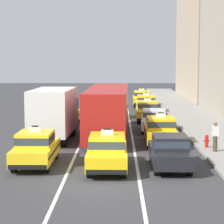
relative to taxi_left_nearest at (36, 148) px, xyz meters
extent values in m
plane|color=#353538|center=(3.28, -3.46, -0.88)|extent=(160.00, 160.00, 0.00)
cube|color=silver|center=(1.68, 16.54, -0.87)|extent=(0.14, 80.00, 0.01)
cube|color=silver|center=(4.88, 16.54, -0.87)|extent=(0.14, 80.00, 0.01)
cube|color=gray|center=(10.48, 11.54, -0.80)|extent=(4.00, 90.00, 0.15)
cube|color=tan|center=(15.48, 39.18, 10.17)|extent=(6.00, 20.16, 22.11)
cylinder|color=black|center=(-0.74, 1.58, -0.56)|extent=(0.24, 0.64, 0.64)
cylinder|color=black|center=(0.74, 1.58, -0.56)|extent=(0.24, 0.64, 0.64)
cylinder|color=black|center=(-0.74, -1.48, -0.56)|extent=(0.24, 0.64, 0.64)
cylinder|color=black|center=(0.74, -1.48, -0.56)|extent=(0.24, 0.64, 0.64)
cube|color=yellow|center=(0.00, 0.05, -0.21)|extent=(1.80, 4.50, 0.70)
cube|color=black|center=(0.00, 0.05, -0.16)|extent=(1.82, 4.14, 0.10)
cube|color=yellow|center=(0.00, -0.10, 0.46)|extent=(1.60, 2.10, 0.64)
cube|color=#2D3842|center=(0.00, -0.10, 0.46)|extent=(1.62, 2.12, 0.35)
cube|color=white|center=(0.00, -0.10, 0.90)|extent=(0.56, 0.12, 0.24)
cube|color=black|center=(0.00, -0.10, 1.05)|extent=(0.32, 0.11, 0.06)
cube|color=black|center=(0.00, 2.26, -0.46)|extent=(1.71, 0.14, 0.20)
cube|color=black|center=(0.00, -2.16, -0.46)|extent=(1.71, 0.14, 0.20)
cylinder|color=black|center=(-0.92, 8.93, -0.56)|extent=(0.27, 0.65, 0.64)
cylinder|color=black|center=(0.98, 8.85, -0.56)|extent=(0.27, 0.65, 0.64)
cylinder|color=black|center=(-1.08, 5.03, -0.56)|extent=(0.27, 0.65, 0.64)
cylinder|color=black|center=(0.82, 4.96, -0.56)|extent=(0.27, 0.65, 0.64)
cube|color=#194C8C|center=(0.07, 9.87, 0.49)|extent=(2.19, 2.28, 2.10)
cube|color=#2D3842|center=(0.11, 10.94, 0.79)|extent=(1.93, 0.14, 0.76)
cube|color=silver|center=(-0.06, 6.61, 1.04)|extent=(2.50, 5.29, 2.70)
cylinder|color=black|center=(-0.71, 15.66, -0.56)|extent=(0.28, 0.65, 0.64)
cylinder|color=black|center=(0.77, 15.56, -0.56)|extent=(0.28, 0.65, 0.64)
cylinder|color=black|center=(-0.90, 12.60, -0.56)|extent=(0.28, 0.65, 0.64)
cylinder|color=black|center=(0.57, 12.51, -0.56)|extent=(0.28, 0.65, 0.64)
cube|color=yellow|center=(-0.07, 14.08, -0.21)|extent=(2.08, 4.61, 0.70)
cube|color=black|center=(-0.07, 14.08, -0.16)|extent=(2.08, 4.25, 0.10)
cube|color=yellow|center=(-0.08, 13.93, 0.46)|extent=(1.73, 2.20, 0.64)
cube|color=#2D3842|center=(-0.08, 13.93, 0.46)|extent=(1.75, 2.22, 0.35)
cube|color=white|center=(-0.08, 13.93, 0.90)|extent=(0.57, 0.16, 0.24)
cube|color=black|center=(-0.08, 13.93, 1.05)|extent=(0.33, 0.13, 0.06)
cube|color=black|center=(0.07, 16.29, -0.46)|extent=(1.72, 0.25, 0.20)
cube|color=black|center=(-0.21, 11.88, -0.46)|extent=(1.72, 0.25, 0.20)
cylinder|color=black|center=(2.73, 0.70, -0.56)|extent=(0.24, 0.64, 0.64)
cylinder|color=black|center=(4.21, 0.71, -0.56)|extent=(0.24, 0.64, 0.64)
cylinder|color=black|center=(2.74, -2.36, -0.56)|extent=(0.24, 0.64, 0.64)
cylinder|color=black|center=(4.22, -2.35, -0.56)|extent=(0.24, 0.64, 0.64)
cube|color=yellow|center=(3.47, -0.82, -0.21)|extent=(1.81, 4.50, 0.70)
cube|color=black|center=(3.47, -0.82, -0.16)|extent=(1.83, 4.14, 0.10)
cube|color=yellow|center=(3.47, -0.97, 0.46)|extent=(1.61, 2.10, 0.64)
cube|color=#2D3842|center=(3.47, -0.97, 0.46)|extent=(1.63, 2.12, 0.35)
cube|color=white|center=(3.47, -0.97, 0.90)|extent=(0.56, 0.12, 0.24)
cube|color=black|center=(3.47, -0.97, 1.05)|extent=(0.32, 0.11, 0.06)
cube|color=black|center=(3.47, 1.39, -0.46)|extent=(1.71, 0.14, 0.20)
cube|color=black|center=(3.48, -3.03, -0.46)|extent=(1.71, 0.14, 0.20)
cylinder|color=black|center=(2.39, 11.99, -0.56)|extent=(0.26, 0.65, 0.64)
cylinder|color=black|center=(4.38, 11.94, -0.56)|extent=(0.26, 0.65, 0.64)
cylinder|color=black|center=(2.20, 5.28, -0.56)|extent=(0.26, 0.65, 0.64)
cylinder|color=black|center=(4.20, 5.22, -0.56)|extent=(0.26, 0.65, 0.64)
cube|color=#B21E19|center=(3.29, 8.61, 0.89)|extent=(2.81, 11.26, 2.90)
cube|color=#2D3842|center=(3.29, 8.61, 1.14)|extent=(2.82, 10.82, 0.84)
cube|color=black|center=(3.45, 14.16, 2.09)|extent=(2.13, 0.14, 0.36)
cylinder|color=black|center=(2.42, 19.96, -0.56)|extent=(0.25, 0.64, 0.64)
cylinder|color=black|center=(3.89, 19.94, -0.56)|extent=(0.25, 0.64, 0.64)
cylinder|color=black|center=(2.37, 16.90, -0.56)|extent=(0.25, 0.64, 0.64)
cylinder|color=black|center=(3.84, 16.88, -0.56)|extent=(0.25, 0.64, 0.64)
cube|color=yellow|center=(3.13, 18.42, -0.21)|extent=(1.87, 4.53, 0.70)
cube|color=black|center=(3.13, 18.42, -0.16)|extent=(1.89, 4.17, 0.10)
cube|color=yellow|center=(3.13, 18.27, 0.46)|extent=(1.63, 2.13, 0.64)
cube|color=#2D3842|center=(3.13, 18.27, 0.46)|extent=(1.65, 2.15, 0.35)
cube|color=white|center=(3.13, 18.27, 0.90)|extent=(0.56, 0.13, 0.24)
cube|color=black|center=(3.13, 18.27, 1.05)|extent=(0.32, 0.12, 0.06)
cube|color=black|center=(3.17, 20.63, -0.46)|extent=(1.71, 0.17, 0.20)
cube|color=black|center=(3.09, 16.21, -0.46)|extent=(1.71, 0.17, 0.20)
cylinder|color=black|center=(5.69, 0.94, -0.56)|extent=(0.24, 0.64, 0.64)
cylinder|color=black|center=(7.14, 0.94, -0.56)|extent=(0.24, 0.64, 0.64)
cylinder|color=black|center=(5.68, -1.90, -0.56)|extent=(0.24, 0.64, 0.64)
cylinder|color=black|center=(7.13, -1.90, -0.56)|extent=(0.24, 0.64, 0.64)
cube|color=black|center=(6.41, -0.48, -0.23)|extent=(1.77, 4.30, 0.66)
cube|color=black|center=(6.41, -0.58, 0.40)|extent=(1.56, 1.90, 0.60)
cube|color=#2D3842|center=(6.41, -0.58, 0.40)|extent=(1.58, 1.92, 0.33)
cylinder|color=black|center=(5.78, 7.34, -0.56)|extent=(0.25, 0.64, 0.64)
cylinder|color=black|center=(7.25, 7.32, -0.56)|extent=(0.25, 0.64, 0.64)
cylinder|color=black|center=(5.74, 4.28, -0.56)|extent=(0.25, 0.64, 0.64)
cylinder|color=black|center=(7.22, 4.26, -0.56)|extent=(0.25, 0.64, 0.64)
cube|color=yellow|center=(6.50, 5.80, -0.21)|extent=(1.85, 4.52, 0.70)
cube|color=black|center=(6.50, 5.80, -0.16)|extent=(1.86, 4.16, 0.10)
cube|color=yellow|center=(6.50, 5.65, 0.46)|extent=(1.62, 2.12, 0.64)
cube|color=#2D3842|center=(6.50, 5.65, 0.46)|extent=(1.64, 2.14, 0.35)
cube|color=white|center=(6.50, 5.65, 0.90)|extent=(0.56, 0.13, 0.24)
cube|color=black|center=(6.50, 5.65, 1.05)|extent=(0.32, 0.11, 0.06)
cube|color=black|center=(6.52, 8.01, -0.46)|extent=(1.71, 0.16, 0.20)
cube|color=black|center=(6.48, 3.59, -0.46)|extent=(1.71, 0.16, 0.20)
cylinder|color=black|center=(5.87, 12.44, -0.56)|extent=(0.28, 0.65, 0.64)
cylinder|color=black|center=(7.31, 12.35, -0.56)|extent=(0.28, 0.65, 0.64)
cylinder|color=black|center=(5.69, 9.61, -0.56)|extent=(0.28, 0.65, 0.64)
cylinder|color=black|center=(7.13, 9.52, -0.56)|extent=(0.28, 0.65, 0.64)
cube|color=silver|center=(6.50, 10.98, -0.23)|extent=(2.03, 4.40, 0.66)
cube|color=silver|center=(6.49, 10.88, 0.40)|extent=(1.68, 2.00, 0.60)
cube|color=#2D3842|center=(6.49, 10.88, 0.40)|extent=(1.70, 2.02, 0.33)
cylinder|color=black|center=(5.66, 17.99, -0.56)|extent=(0.26, 0.65, 0.64)
cylinder|color=black|center=(7.13, 17.94, -0.56)|extent=(0.26, 0.65, 0.64)
cylinder|color=black|center=(5.56, 14.93, -0.56)|extent=(0.26, 0.65, 0.64)
cylinder|color=black|center=(7.03, 14.89, -0.56)|extent=(0.26, 0.65, 0.64)
cube|color=yellow|center=(6.35, 16.44, -0.21)|extent=(1.95, 4.56, 0.70)
cube|color=black|center=(6.35, 16.44, -0.16)|extent=(1.96, 4.20, 0.10)
cube|color=yellow|center=(6.34, 16.29, 0.46)|extent=(1.67, 2.15, 0.64)
cube|color=#2D3842|center=(6.34, 16.29, 0.46)|extent=(1.69, 2.17, 0.35)
cube|color=white|center=(6.34, 16.29, 0.90)|extent=(0.56, 0.14, 0.24)
cube|color=black|center=(6.34, 16.29, 1.05)|extent=(0.32, 0.12, 0.06)
cube|color=black|center=(6.42, 18.65, -0.46)|extent=(1.71, 0.20, 0.20)
cube|color=black|center=(6.27, 14.23, -0.46)|extent=(1.71, 0.20, 0.20)
cylinder|color=black|center=(5.85, 24.12, -0.56)|extent=(0.25, 0.64, 0.64)
cylinder|color=black|center=(7.32, 24.11, -0.56)|extent=(0.25, 0.64, 0.64)
cylinder|color=black|center=(5.82, 21.06, -0.56)|extent=(0.25, 0.64, 0.64)
cylinder|color=black|center=(7.29, 21.05, -0.56)|extent=(0.25, 0.64, 0.64)
cube|color=yellow|center=(6.57, 22.59, -0.21)|extent=(1.85, 4.52, 0.70)
cube|color=black|center=(6.57, 22.59, -0.16)|extent=(1.86, 4.16, 0.10)
cube|color=yellow|center=(6.57, 22.44, 0.46)|extent=(1.62, 2.12, 0.64)
cube|color=#2D3842|center=(6.57, 22.44, 0.46)|extent=(1.64, 2.14, 0.35)
cube|color=white|center=(6.57, 22.44, 0.90)|extent=(0.56, 0.13, 0.24)
cube|color=black|center=(6.57, 22.44, 1.05)|extent=(0.32, 0.11, 0.06)
cube|color=black|center=(6.59, 24.80, -0.46)|extent=(1.71, 0.16, 0.20)
cube|color=black|center=(6.55, 20.38, -0.46)|extent=(1.71, 0.16, 0.20)
cylinder|color=black|center=(5.74, 30.48, -0.56)|extent=(0.25, 0.64, 0.64)
cylinder|color=black|center=(7.21, 30.45, -0.56)|extent=(0.25, 0.64, 0.64)
cylinder|color=black|center=(5.68, 27.42, -0.56)|extent=(0.25, 0.64, 0.64)
cylinder|color=black|center=(7.15, 27.39, -0.56)|extent=(0.25, 0.64, 0.64)
cube|color=yellow|center=(6.45, 28.94, -0.21)|extent=(1.89, 4.53, 0.70)
cube|color=black|center=(6.45, 28.94, -0.16)|extent=(1.90, 4.18, 0.10)
cube|color=yellow|center=(6.44, 28.79, 0.46)|extent=(1.64, 2.13, 0.64)
cube|color=#2D3842|center=(6.44, 28.79, 0.46)|extent=(1.66, 2.15, 0.35)
cube|color=white|center=(6.44, 28.79, 0.90)|extent=(0.56, 0.13, 0.24)
cube|color=black|center=(6.44, 28.79, 1.05)|extent=(0.32, 0.12, 0.06)
cube|color=black|center=(6.49, 31.15, -0.46)|extent=(1.71, 0.17, 0.20)
cube|color=black|center=(6.40, 26.73, -0.46)|extent=(1.71, 0.17, 0.20)
cylinder|color=#473828|center=(9.20, 2.88, -0.31)|extent=(0.24, 0.24, 0.84)
cube|color=silver|center=(9.20, 2.88, 0.39)|extent=(0.36, 0.22, 0.54)
sphere|color=brown|center=(9.20, 2.88, 0.77)|extent=(0.20, 0.20, 0.20)
cylinder|color=red|center=(8.96, 4.04, -0.43)|extent=(0.20, 0.20, 0.60)
sphere|color=red|center=(8.96, 4.04, -0.11)|extent=(0.22, 0.22, 0.22)
cylinder|color=red|center=(8.83, 4.04, -0.35)|extent=(0.10, 0.08, 0.08)
cylinder|color=red|center=(9.09, 4.04, -0.35)|extent=(0.10, 0.08, 0.08)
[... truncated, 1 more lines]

